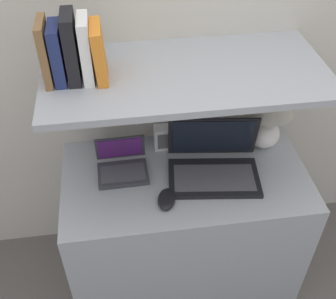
{
  "coord_description": "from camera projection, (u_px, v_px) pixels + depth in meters",
  "views": [
    {
      "loc": [
        -0.26,
        -0.98,
        2.02
      ],
      "look_at": [
        -0.08,
        0.29,
        0.88
      ],
      "focal_mm": 45.0,
      "sensor_mm": 36.0,
      "label": 1
    }
  ],
  "objects": [
    {
      "name": "book_orange",
      "position": [
        99.0,
        52.0,
        1.46
      ],
      "size": [
        0.05,
        0.16,
        0.2
      ],
      "color": "orange",
      "rests_on": "shelf"
    },
    {
      "name": "laptop_large",
      "position": [
        213.0,
        164.0,
        1.81
      ],
      "size": [
        0.42,
        0.32,
        0.24
      ],
      "color": "black",
      "rests_on": "desk"
    },
    {
      "name": "table_lamp",
      "position": [
        269.0,
        110.0,
        1.85
      ],
      "size": [
        0.22,
        0.22,
        0.33
      ],
      "color": "white",
      "rests_on": "desk"
    },
    {
      "name": "wall_back",
      "position": [
        174.0,
        36.0,
        1.77
      ],
      "size": [
        6.0,
        0.05,
        2.4
      ],
      "color": "beige",
      "rests_on": "ground_plane"
    },
    {
      "name": "computer_mouse",
      "position": [
        167.0,
        199.0,
        1.71
      ],
      "size": [
        0.1,
        0.13,
        0.03
      ],
      "color": "black",
      "rests_on": "desk"
    },
    {
      "name": "book_white",
      "position": [
        86.0,
        49.0,
        1.45
      ],
      "size": [
        0.04,
        0.14,
        0.23
      ],
      "color": "silver",
      "rests_on": "shelf"
    },
    {
      "name": "book_black",
      "position": [
        71.0,
        48.0,
        1.44
      ],
      "size": [
        0.04,
        0.14,
        0.24
      ],
      "color": "black",
      "rests_on": "shelf"
    },
    {
      "name": "laptop_small",
      "position": [
        122.0,
        166.0,
        1.83
      ],
      "size": [
        0.22,
        0.18,
        0.15
      ],
      "color": "#333338",
      "rests_on": "desk"
    },
    {
      "name": "book_navy",
      "position": [
        57.0,
        54.0,
        1.45
      ],
      "size": [
        0.04,
        0.13,
        0.21
      ],
      "color": "navy",
      "rests_on": "shelf"
    },
    {
      "name": "back_riser",
      "position": [
        174.0,
        151.0,
        2.15
      ],
      "size": [
        1.07,
        0.04,
        1.17
      ],
      "color": "beige",
      "rests_on": "ground_plane"
    },
    {
      "name": "desk",
      "position": [
        184.0,
        227.0,
        2.07
      ],
      "size": [
        1.07,
        0.58,
        0.72
      ],
      "color": "#999EA3",
      "rests_on": "ground_plane"
    },
    {
      "name": "shelf",
      "position": [
        186.0,
        74.0,
        1.57
      ],
      "size": [
        1.07,
        0.52,
        0.03
      ],
      "color": "#999EA3",
      "rests_on": "back_riser"
    },
    {
      "name": "book_brown",
      "position": [
        45.0,
        52.0,
        1.44
      ],
      "size": [
        0.03,
        0.14,
        0.23
      ],
      "color": "brown",
      "rests_on": "shelf"
    },
    {
      "name": "router_box",
      "position": [
        167.0,
        137.0,
        1.94
      ],
      "size": [
        0.12,
        0.06,
        0.12
      ],
      "color": "white",
      "rests_on": "desk"
    }
  ]
}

